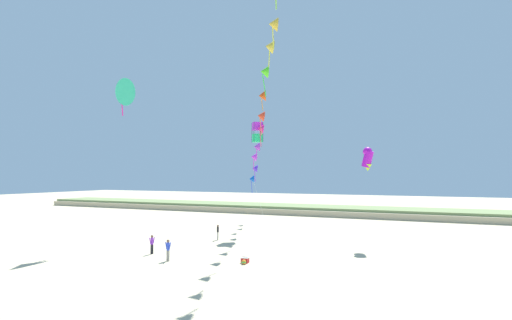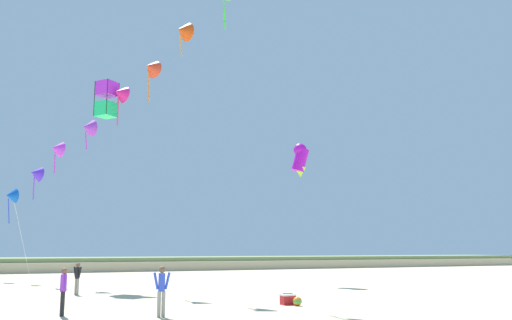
{
  "view_description": "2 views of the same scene",
  "coord_description": "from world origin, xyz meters",
  "px_view_note": "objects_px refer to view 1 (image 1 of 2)",
  "views": [
    {
      "loc": [
        17.92,
        -18.83,
        6.74
      ],
      "look_at": [
        3.66,
        12.94,
        8.08
      ],
      "focal_mm": 28.0,
      "sensor_mm": 36.0,
      "label": 1
    },
    {
      "loc": [
        -6.22,
        -11.1,
        2.25
      ],
      "look_at": [
        3.44,
        9.98,
        6.07
      ],
      "focal_mm": 38.0,
      "sensor_mm": 36.0,
      "label": 2
    }
  ],
  "objects_px": {
    "person_mid_center": "(218,231)",
    "large_kite_mid_trail": "(122,92)",
    "large_kite_low_lead": "(368,158)",
    "person_near_left": "(152,243)",
    "person_near_right": "(168,249)",
    "large_kite_high_solo": "(257,132)",
    "beach_cooler": "(245,260)",
    "beach_ball": "(244,262)"
  },
  "relations": [
    {
      "from": "person_mid_center",
      "to": "large_kite_mid_trail",
      "type": "relative_size",
      "value": 0.41
    },
    {
      "from": "large_kite_low_lead",
      "to": "person_near_left",
      "type": "bearing_deg",
      "value": -142.94
    },
    {
      "from": "person_near_right",
      "to": "person_mid_center",
      "type": "height_order",
      "value": "person_near_right"
    },
    {
      "from": "large_kite_high_solo",
      "to": "beach_cooler",
      "type": "xyz_separation_m",
      "value": [
        5.4,
        -14.48,
        -11.55
      ]
    },
    {
      "from": "person_mid_center",
      "to": "beach_cooler",
      "type": "bearing_deg",
      "value": -49.71
    },
    {
      "from": "beach_cooler",
      "to": "beach_ball",
      "type": "bearing_deg",
      "value": -74.17
    },
    {
      "from": "person_near_right",
      "to": "beach_cooler",
      "type": "height_order",
      "value": "person_near_right"
    },
    {
      "from": "large_kite_low_lead",
      "to": "beach_ball",
      "type": "distance_m",
      "value": 16.77
    },
    {
      "from": "large_kite_low_lead",
      "to": "large_kite_high_solo",
      "type": "distance_m",
      "value": 13.51
    },
    {
      "from": "large_kite_high_solo",
      "to": "beach_ball",
      "type": "bearing_deg",
      "value": -69.72
    },
    {
      "from": "beach_ball",
      "to": "large_kite_high_solo",
      "type": "bearing_deg",
      "value": 110.28
    },
    {
      "from": "person_mid_center",
      "to": "beach_cooler",
      "type": "distance_m",
      "value": 11.33
    },
    {
      "from": "person_near_left",
      "to": "beach_ball",
      "type": "distance_m",
      "value": 8.97
    },
    {
      "from": "person_mid_center",
      "to": "large_kite_high_solo",
      "type": "height_order",
      "value": "large_kite_high_solo"
    },
    {
      "from": "beach_ball",
      "to": "person_mid_center",
      "type": "bearing_deg",
      "value": 129.19
    },
    {
      "from": "person_near_right",
      "to": "beach_cooler",
      "type": "distance_m",
      "value": 6.16
    },
    {
      "from": "person_mid_center",
      "to": "beach_ball",
      "type": "bearing_deg",
      "value": -50.81
    },
    {
      "from": "person_mid_center",
      "to": "person_near_left",
      "type": "bearing_deg",
      "value": -99.49
    },
    {
      "from": "large_kite_low_lead",
      "to": "large_kite_mid_trail",
      "type": "xyz_separation_m",
      "value": [
        -22.55,
        -9.27,
        6.71
      ]
    },
    {
      "from": "large_kite_low_lead",
      "to": "person_mid_center",
      "type": "bearing_deg",
      "value": -166.73
    },
    {
      "from": "person_mid_center",
      "to": "large_kite_high_solo",
      "type": "bearing_deg",
      "value": 71.87
    },
    {
      "from": "person_near_left",
      "to": "beach_ball",
      "type": "bearing_deg",
      "value": -2.33
    },
    {
      "from": "large_kite_low_lead",
      "to": "person_near_right",
      "type": "bearing_deg",
      "value": -133.45
    },
    {
      "from": "person_mid_center",
      "to": "beach_ball",
      "type": "relative_size",
      "value": 4.36
    },
    {
      "from": "person_near_right",
      "to": "large_kite_mid_trail",
      "type": "relative_size",
      "value": 0.44
    },
    {
      "from": "beach_cooler",
      "to": "person_near_left",
      "type": "bearing_deg",
      "value": -178.92
    },
    {
      "from": "large_kite_low_lead",
      "to": "large_kite_high_solo",
      "type": "bearing_deg",
      "value": 169.57
    },
    {
      "from": "person_near_left",
      "to": "person_near_right",
      "type": "xyz_separation_m",
      "value": [
        2.97,
        -1.74,
        0.04
      ]
    },
    {
      "from": "person_near_left",
      "to": "large_kite_mid_trail",
      "type": "distance_m",
      "value": 15.81
    },
    {
      "from": "person_mid_center",
      "to": "beach_ball",
      "type": "xyz_separation_m",
      "value": [
        7.46,
        -9.15,
        -0.73
      ]
    },
    {
      "from": "large_kite_mid_trail",
      "to": "beach_ball",
      "type": "relative_size",
      "value": 10.59
    },
    {
      "from": "person_mid_center",
      "to": "beach_cooler",
      "type": "xyz_separation_m",
      "value": [
        7.31,
        -8.63,
        -0.7
      ]
    },
    {
      "from": "person_near_right",
      "to": "person_mid_center",
      "type": "bearing_deg",
      "value": 98.13
    },
    {
      "from": "person_near_left",
      "to": "large_kite_low_lead",
      "type": "distance_m",
      "value": 21.7
    },
    {
      "from": "large_kite_high_solo",
      "to": "beach_cooler",
      "type": "relative_size",
      "value": 4.01
    },
    {
      "from": "large_kite_low_lead",
      "to": "beach_cooler",
      "type": "bearing_deg",
      "value": -121.67
    },
    {
      "from": "person_near_right",
      "to": "large_kite_mid_trail",
      "type": "distance_m",
      "value": 17.57
    },
    {
      "from": "large_kite_mid_trail",
      "to": "beach_cooler",
      "type": "xyz_separation_m",
      "value": [
        15.08,
        -2.84,
        -14.91
      ]
    },
    {
      "from": "person_near_right",
      "to": "beach_ball",
      "type": "relative_size",
      "value": 4.65
    },
    {
      "from": "person_near_right",
      "to": "large_kite_mid_trail",
      "type": "xyz_separation_m",
      "value": [
        -9.27,
        4.75,
        14.15
      ]
    },
    {
      "from": "person_near_left",
      "to": "person_near_right",
      "type": "distance_m",
      "value": 3.45
    },
    {
      "from": "large_kite_mid_trail",
      "to": "beach_cooler",
      "type": "distance_m",
      "value": 21.39
    }
  ]
}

